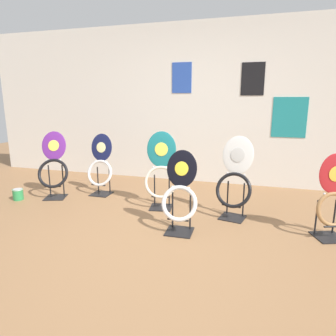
{
  "coord_description": "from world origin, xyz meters",
  "views": [
    {
      "loc": [
        0.91,
        -2.52,
        1.39
      ],
      "look_at": [
        -0.12,
        0.97,
        0.55
      ],
      "focal_mm": 32.0,
      "sensor_mm": 36.0,
      "label": 1
    }
  ],
  "objects": [
    {
      "name": "toilet_seat_display_teal_sax",
      "position": [
        -0.23,
        1.03,
        0.48
      ],
      "size": [
        0.44,
        0.32,
        0.99
      ],
      "color": "black",
      "rests_on": "ground_plane"
    },
    {
      "name": "toilet_seat_display_purple_note",
      "position": [
        -1.82,
        0.99,
        0.45
      ],
      "size": [
        0.47,
        0.42,
        0.94
      ],
      "color": "black",
      "rests_on": "ground_plane"
    },
    {
      "name": "ground_plane",
      "position": [
        0.0,
        0.0,
        0.0
      ],
      "size": [
        14.0,
        14.0,
        0.0
      ],
      "primitive_type": "plane",
      "color": "#8E6642"
    },
    {
      "name": "toilet_seat_display_crimson_swirl",
      "position": [
        1.7,
        0.67,
        0.42
      ],
      "size": [
        0.38,
        0.36,
        0.88
      ],
      "color": "black",
      "rests_on": "ground_plane"
    },
    {
      "name": "toilet_seat_display_white_plain",
      "position": [
        0.71,
        0.94,
        0.45
      ],
      "size": [
        0.46,
        0.36,
        0.97
      ],
      "color": "black",
      "rests_on": "ground_plane"
    },
    {
      "name": "toilet_seat_display_jazz_black",
      "position": [
        0.19,
        0.38,
        0.4
      ],
      "size": [
        0.39,
        0.3,
        0.87
      ],
      "color": "black",
      "rests_on": "ground_plane"
    },
    {
      "name": "paint_can",
      "position": [
        -2.26,
        0.75,
        0.08
      ],
      "size": [
        0.14,
        0.14,
        0.16
      ],
      "color": "#2D8E4C",
      "rests_on": "ground_plane"
    },
    {
      "name": "toilet_seat_display_navy_moon",
      "position": [
        -1.26,
        1.32,
        0.41
      ],
      "size": [
        0.39,
        0.28,
        0.9
      ],
      "color": "black",
      "rests_on": "ground_plane"
    },
    {
      "name": "wall_back",
      "position": [
        0.0,
        2.47,
        1.3
      ],
      "size": [
        8.0,
        0.07,
        2.6
      ],
      "color": "silver",
      "rests_on": "ground_plane"
    }
  ]
}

